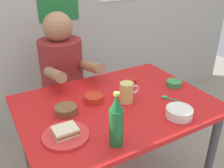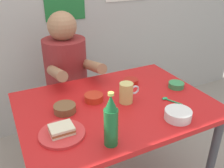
% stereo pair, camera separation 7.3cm
% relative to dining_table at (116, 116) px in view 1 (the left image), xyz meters
% --- Properties ---
extents(dining_table, '(1.10, 0.80, 0.74)m').
position_rel_dining_table_xyz_m(dining_table, '(0.00, 0.00, 0.00)').
color(dining_table, red).
rests_on(dining_table, ground).
extents(stool, '(0.34, 0.34, 0.45)m').
position_rel_dining_table_xyz_m(stool, '(-0.11, 0.63, -0.30)').
color(stool, '#4C4C51').
rests_on(stool, ground).
extents(person_seated, '(0.33, 0.56, 0.72)m').
position_rel_dining_table_xyz_m(person_seated, '(-0.11, 0.62, 0.12)').
color(person_seated, maroon).
rests_on(person_seated, stool).
extents(plate_orange, '(0.22, 0.22, 0.01)m').
position_rel_dining_table_xyz_m(plate_orange, '(-0.36, -0.15, 0.10)').
color(plate_orange, red).
rests_on(plate_orange, dining_table).
extents(sandwich, '(0.11, 0.09, 0.04)m').
position_rel_dining_table_xyz_m(sandwich, '(-0.36, -0.15, 0.13)').
color(sandwich, beige).
rests_on(sandwich, plate_orange).
extents(beer_mug, '(0.13, 0.08, 0.12)m').
position_rel_dining_table_xyz_m(beer_mug, '(0.06, -0.02, 0.15)').
color(beer_mug, '#D1BC66').
rests_on(beer_mug, dining_table).
extents(beer_bottle, '(0.06, 0.06, 0.26)m').
position_rel_dining_table_xyz_m(beer_bottle, '(-0.18, -0.31, 0.21)').
color(beer_bottle, '#19602D').
rests_on(beer_bottle, dining_table).
extents(sambal_bowl_red, '(0.10, 0.10, 0.03)m').
position_rel_dining_table_xyz_m(sambal_bowl_red, '(0.20, 0.18, 0.11)').
color(sambal_bowl_red, '#B21E14').
rests_on(sambal_bowl_red, dining_table).
extents(rice_bowl_white, '(0.14, 0.14, 0.05)m').
position_rel_dining_table_xyz_m(rice_bowl_white, '(0.22, -0.29, 0.12)').
color(rice_bowl_white, silver).
rests_on(rice_bowl_white, dining_table).
extents(condiment_bowl_brown, '(0.12, 0.12, 0.04)m').
position_rel_dining_table_xyz_m(condiment_bowl_brown, '(-0.29, 0.04, 0.12)').
color(condiment_bowl_brown, brown).
rests_on(condiment_bowl_brown, dining_table).
extents(sauce_bowl_chili, '(0.11, 0.11, 0.04)m').
position_rel_dining_table_xyz_m(sauce_bowl_chili, '(-0.10, 0.08, 0.12)').
color(sauce_bowl_chili, red).
rests_on(sauce_bowl_chili, dining_table).
extents(dip_bowl_green, '(0.10, 0.10, 0.03)m').
position_rel_dining_table_xyz_m(dip_bowl_green, '(0.44, 0.00, 0.11)').
color(dip_bowl_green, '#388C4C').
rests_on(dip_bowl_green, dining_table).
extents(spoon, '(0.07, 0.11, 0.01)m').
position_rel_dining_table_xyz_m(spoon, '(0.29, -0.11, 0.10)').
color(spoon, '#26A559').
rests_on(spoon, dining_table).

